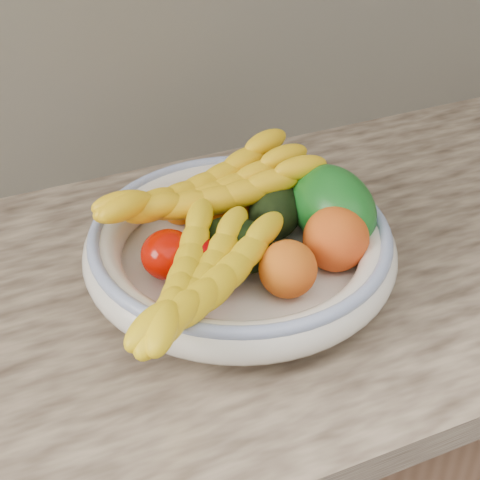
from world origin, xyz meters
name	(u,v)px	position (x,y,z in m)	size (l,w,h in m)	color
kitchen_counter	(234,474)	(0.00, 1.69, 0.46)	(2.44, 0.66, 1.40)	brown
fruit_bowl	(240,247)	(0.00, 1.66, 0.95)	(0.39, 0.39, 0.08)	silver
clementine_back_left	(180,208)	(-0.04, 1.77, 0.95)	(0.05, 0.05, 0.04)	orange
clementine_back_right	(231,199)	(0.03, 1.76, 0.95)	(0.06, 0.06, 0.05)	#FF6205
clementine_back_mid	(218,217)	(0.00, 1.73, 0.95)	(0.05, 0.05, 0.05)	#FF6D05
clementine_extra	(236,210)	(0.03, 1.73, 0.95)	(0.05, 0.05, 0.05)	#F26005
tomato_left	(168,255)	(-0.09, 1.66, 0.96)	(0.07, 0.07, 0.06)	#B30A00
tomato_near_left	(202,268)	(-0.06, 1.62, 0.96)	(0.07, 0.07, 0.07)	#B10002
avocado_center	(237,245)	(-0.01, 1.65, 0.96)	(0.07, 0.10, 0.07)	black
avocado_right	(276,210)	(0.07, 1.70, 0.96)	(0.07, 0.10, 0.07)	black
green_mango	(332,207)	(0.13, 1.66, 0.98)	(0.09, 0.14, 0.10)	#105917
peach_front	(288,269)	(0.02, 1.58, 0.97)	(0.07, 0.07, 0.07)	orange
peach_right	(336,239)	(0.10, 1.61, 0.97)	(0.08, 0.08, 0.08)	orange
banana_bunch_back	(208,197)	(-0.02, 1.73, 0.99)	(0.32, 0.12, 0.09)	yellow
banana_bunch_front	(199,287)	(-0.09, 1.57, 0.98)	(0.31, 0.12, 0.09)	yellow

